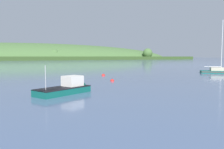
{
  "coord_description": "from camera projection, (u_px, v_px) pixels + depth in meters",
  "views": [
    {
      "loc": [
        -12.16,
        13.41,
        3.62
      ],
      "look_at": [
        3.52,
        37.83,
        1.25
      ],
      "focal_mm": 35.64,
      "sensor_mm": 36.0,
      "label": 1
    }
  ],
  "objects": [
    {
      "name": "mooring_buoy_midchannel",
      "position": [
        103.0,
        76.0,
        42.06
      ],
      "size": [
        0.66,
        0.66,
        0.74
      ],
      "color": "red",
      "rests_on": "ground"
    },
    {
      "name": "far_shoreline_hill",
      "position": [
        37.0,
        59.0,
        252.97
      ],
      "size": [
        471.83,
        128.6,
        37.32
      ],
      "rotation": [
        0.0,
        0.0,
        -0.05
      ],
      "color": "#314A21",
      "rests_on": "ground"
    },
    {
      "name": "sailboat_midwater_white",
      "position": [
        221.0,
        73.0,
        47.95
      ],
      "size": [
        6.85,
        6.83,
        12.52
      ],
      "rotation": [
        0.0,
        0.0,
        5.5
      ],
      "color": "#0F564C",
      "rests_on": "ground"
    },
    {
      "name": "fishing_boat_moored",
      "position": [
        68.0,
        90.0,
        21.95
      ],
      "size": [
        6.32,
        3.96,
        3.6
      ],
      "rotation": [
        0.0,
        0.0,
        0.35
      ],
      "color": "#0F564C",
      "rests_on": "ground"
    },
    {
      "name": "mooring_buoy_off_fishing_boat",
      "position": [
        112.0,
        81.0,
        32.77
      ],
      "size": [
        0.6,
        0.6,
        0.68
      ],
      "color": "red",
      "rests_on": "ground"
    }
  ]
}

